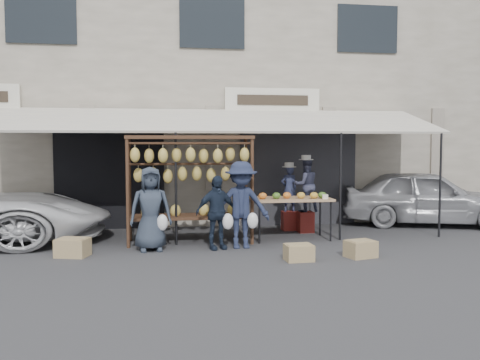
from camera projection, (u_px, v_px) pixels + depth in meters
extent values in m
plane|color=#2D2D30|center=(233.00, 255.00, 9.98)|extent=(90.00, 90.00, 0.00)
cube|color=#B9AD9C|center=(202.00, 96.00, 16.14)|extent=(24.00, 6.00, 7.00)
cube|color=#232328|center=(298.00, 176.00, 13.65)|extent=(3.00, 0.10, 2.50)
cube|color=black|center=(110.00, 177.00, 12.91)|extent=(2.60, 0.10, 2.50)
cube|color=silver|center=(272.00, 100.00, 13.34)|extent=(2.40, 0.10, 0.60)
cube|color=beige|center=(218.00, 120.00, 12.07)|extent=(10.00, 2.34, 0.63)
cylinder|color=black|center=(176.00, 189.00, 10.88)|extent=(0.05, 0.05, 2.30)
cylinder|color=black|center=(340.00, 187.00, 11.42)|extent=(0.05, 0.05, 2.30)
cylinder|color=black|center=(440.00, 185.00, 11.78)|extent=(0.05, 0.05, 2.30)
cylinder|color=#482E1D|center=(128.00, 193.00, 10.54)|extent=(0.07, 0.07, 2.20)
cylinder|color=#482E1D|center=(252.00, 191.00, 10.93)|extent=(0.07, 0.07, 2.20)
cylinder|color=#482E1D|center=(130.00, 189.00, 11.33)|extent=(0.07, 0.07, 2.20)
cylinder|color=#482E1D|center=(246.00, 188.00, 11.72)|extent=(0.07, 0.07, 2.20)
cube|color=#482E1D|center=(189.00, 137.00, 11.05)|extent=(2.60, 0.90, 0.07)
cylinder|color=#482E1D|center=(191.00, 143.00, 10.72)|extent=(2.50, 0.05, 0.05)
cylinder|color=#482E1D|center=(188.00, 143.00, 11.41)|extent=(2.50, 0.05, 0.05)
cylinder|color=#482E1D|center=(190.00, 164.00, 11.09)|extent=(2.50, 0.05, 0.05)
cube|color=#482E1D|center=(190.00, 216.00, 11.17)|extent=(2.50, 0.80, 0.05)
ellipsoid|color=#D8B755|center=(135.00, 155.00, 10.56)|extent=(0.20, 0.18, 0.30)
ellipsoid|color=#D8B755|center=(149.00, 156.00, 10.75)|extent=(0.20, 0.18, 0.30)
ellipsoid|color=#D8B755|center=(163.00, 156.00, 10.65)|extent=(0.20, 0.18, 0.30)
ellipsoid|color=#D8B755|center=(177.00, 155.00, 10.84)|extent=(0.20, 0.18, 0.30)
ellipsoid|color=#D8B755|center=(191.00, 155.00, 10.73)|extent=(0.20, 0.18, 0.30)
ellipsoid|color=#D8B755|center=(204.00, 156.00, 10.93)|extent=(0.20, 0.18, 0.30)
ellipsoid|color=#D8B755|center=(218.00, 156.00, 10.82)|extent=(0.20, 0.18, 0.30)
ellipsoid|color=#D8B755|center=(230.00, 154.00, 11.01)|extent=(0.20, 0.18, 0.30)
ellipsoid|color=#D8B755|center=(245.00, 155.00, 10.91)|extent=(0.20, 0.18, 0.30)
ellipsoid|color=#D8B755|center=(138.00, 175.00, 10.94)|extent=(0.20, 0.18, 0.30)
ellipsoid|color=#D8B755|center=(153.00, 175.00, 10.99)|extent=(0.20, 0.18, 0.30)
ellipsoid|color=#D8B755|center=(168.00, 176.00, 11.04)|extent=(0.20, 0.18, 0.30)
ellipsoid|color=#D8B755|center=(182.00, 174.00, 11.08)|extent=(0.20, 0.18, 0.30)
ellipsoid|color=#D8B755|center=(197.00, 174.00, 11.13)|extent=(0.20, 0.18, 0.30)
ellipsoid|color=#D8B755|center=(211.00, 175.00, 11.18)|extent=(0.20, 0.18, 0.30)
ellipsoid|color=#D8B755|center=(225.00, 174.00, 11.23)|extent=(0.20, 0.18, 0.30)
ellipsoid|color=#D8B755|center=(239.00, 176.00, 11.27)|extent=(0.20, 0.18, 0.30)
cube|color=#A1825D|center=(291.00, 199.00, 11.53)|extent=(1.70, 0.90, 0.05)
cylinder|color=black|center=(259.00, 223.00, 11.08)|extent=(0.04, 0.04, 0.85)
cylinder|color=black|center=(331.00, 221.00, 11.32)|extent=(0.04, 0.04, 0.85)
cylinder|color=black|center=(253.00, 218.00, 11.80)|extent=(0.04, 0.04, 0.85)
cylinder|color=black|center=(320.00, 217.00, 12.05)|extent=(0.04, 0.04, 0.85)
ellipsoid|color=orange|center=(263.00, 196.00, 11.27)|extent=(0.18, 0.14, 0.14)
ellipsoid|color=#477226|center=(276.00, 196.00, 11.31)|extent=(0.18, 0.14, 0.14)
ellipsoid|color=orange|center=(287.00, 195.00, 11.39)|extent=(0.18, 0.14, 0.14)
ellipsoid|color=gold|center=(301.00, 195.00, 11.39)|extent=(0.18, 0.14, 0.14)
ellipsoid|color=gold|center=(314.00, 195.00, 11.37)|extent=(0.18, 0.14, 0.14)
ellipsoid|color=#477226|center=(322.00, 195.00, 11.43)|extent=(0.18, 0.14, 0.14)
imported|color=navy|center=(289.00, 189.00, 12.72)|extent=(0.43, 0.30, 1.10)
imported|color=#34374F|center=(306.00, 185.00, 12.42)|extent=(0.64, 0.52, 1.25)
imported|color=#2D3644|center=(151.00, 209.00, 10.31)|extent=(0.85, 0.60, 1.63)
imported|color=#1A2436|center=(216.00, 212.00, 10.46)|extent=(0.92, 0.59, 1.45)
imported|color=#202741|center=(241.00, 205.00, 10.56)|extent=(1.12, 0.65, 1.72)
cube|color=maroon|center=(289.00, 221.00, 12.77)|extent=(0.34, 0.34, 0.45)
cube|color=maroon|center=(306.00, 222.00, 12.48)|extent=(0.42, 0.42, 0.48)
cube|color=tan|center=(299.00, 253.00, 9.46)|extent=(0.50, 0.39, 0.29)
cube|color=tan|center=(361.00, 249.00, 9.74)|extent=(0.60, 0.51, 0.31)
cube|color=tan|center=(73.00, 248.00, 9.81)|extent=(0.66, 0.57, 0.34)
imported|color=#98999E|center=(426.00, 197.00, 13.53)|extent=(4.48, 2.87, 1.42)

